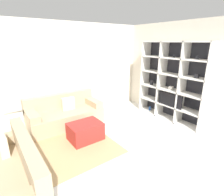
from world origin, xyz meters
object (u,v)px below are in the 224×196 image
Objects in this scene: couch_main at (65,114)px; couch_side at (9,176)px; ottoman at (85,131)px; shelving_unit at (172,82)px.

couch_side is at bearing -132.04° from couch_main.
ottoman is (0.07, -1.03, -0.09)m from couch_main.
shelving_unit is at bearing -8.37° from ottoman.
ottoman is (1.61, 0.68, -0.09)m from couch_side.
shelving_unit reaches higher than couch_main.
couch_main is (-2.64, 1.41, -0.79)m from shelving_unit.
couch_main is 2.63× the size of ottoman.
shelving_unit is 2.74m from ottoman.
ottoman is at bearing -86.27° from couch_main.
couch_side is (-4.18, -0.30, -0.79)m from shelving_unit.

